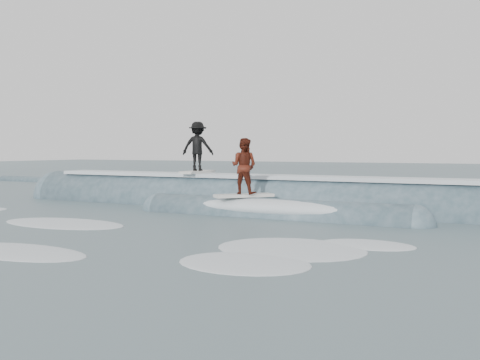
% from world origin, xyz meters
% --- Properties ---
extents(ground, '(160.00, 160.00, 0.00)m').
position_xyz_m(ground, '(0.00, 0.00, 0.00)').
color(ground, '#3F535C').
rests_on(ground, ground).
extents(breaking_wave, '(22.22, 3.97, 2.38)m').
position_xyz_m(breaking_wave, '(0.28, 5.55, 0.04)').
color(breaking_wave, '#36505C').
rests_on(breaking_wave, ground).
extents(surfer_black, '(1.40, 2.02, 2.05)m').
position_xyz_m(surfer_black, '(-2.41, 5.89, 2.27)').
color(surfer_black, silver).
rests_on(surfer_black, ground).
extents(surfer_red, '(1.75, 1.85, 1.97)m').
position_xyz_m(surfer_red, '(0.77, 3.69, 1.56)').
color(surfer_red, silver).
rests_on(surfer_red, ground).
extents(whitewater, '(15.92, 6.74, 0.10)m').
position_xyz_m(whitewater, '(1.02, -1.86, 0.00)').
color(whitewater, silver).
rests_on(whitewater, ground).
extents(far_swells, '(38.17, 8.65, 0.80)m').
position_xyz_m(far_swells, '(-4.02, 17.65, 0.00)').
color(far_swells, '#36505C').
rests_on(far_swells, ground).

